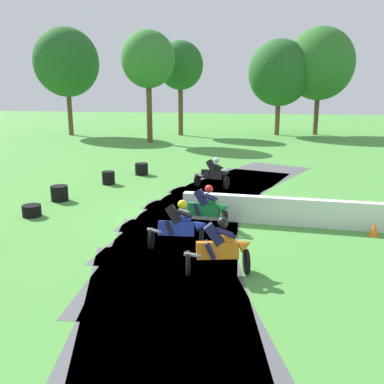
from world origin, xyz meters
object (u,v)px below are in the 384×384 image
at_px(tire_stack_mid_a, 108,178).
at_px(traffic_cone, 374,229).
at_px(motorcycle_trailing_blue, 179,226).
at_px(motorcycle_lead_black, 214,173).
at_px(motorcycle_fourth_orange, 220,247).
at_px(tire_stack_mid_b, 59,193).
at_px(tire_stack_near, 142,169).
at_px(tire_stack_far, 32,211).
at_px(motorcycle_chase_green, 206,208).

bearing_deg(tire_stack_mid_a, traffic_cone, -26.16).
bearing_deg(motorcycle_trailing_blue, traffic_cone, 19.79).
xyz_separation_m(motorcycle_lead_black, motorcycle_fourth_orange, (1.32, -8.78, 0.01)).
xyz_separation_m(tire_stack_mid_b, traffic_cone, (11.29, -2.03, -0.08)).
bearing_deg(tire_stack_mid_a, tire_stack_mid_b, -104.64).
relative_size(motorcycle_lead_black, tire_stack_near, 2.58).
bearing_deg(tire_stack_mid_b, traffic_cone, -10.20).
xyz_separation_m(motorcycle_lead_black, tire_stack_far, (-5.67, -5.44, -0.45)).
xyz_separation_m(motorcycle_chase_green, tire_stack_mid_a, (-5.38, 5.27, -0.36)).
height_order(tire_stack_near, traffic_cone, tire_stack_near).
distance_m(motorcycle_fourth_orange, tire_stack_mid_a, 10.57).
xyz_separation_m(tire_stack_far, traffic_cone, (11.25, 0.05, 0.02)).
bearing_deg(tire_stack_mid_b, tire_stack_far, -88.77).
bearing_deg(traffic_cone, tire_stack_near, 142.08).
distance_m(tire_stack_far, traffic_cone, 11.25).
bearing_deg(motorcycle_chase_green, motorcycle_fourth_orange, -75.53).
bearing_deg(tire_stack_near, motorcycle_trailing_blue, -66.91).
relative_size(motorcycle_lead_black, tire_stack_mid_a, 2.86).
bearing_deg(motorcycle_trailing_blue, tire_stack_mid_a, 124.51).
bearing_deg(motorcycle_lead_black, tire_stack_mid_b, -149.58).
bearing_deg(motorcycle_fourth_orange, tire_stack_mid_a, 126.08).
distance_m(motorcycle_lead_black, tire_stack_mid_a, 4.92).
relative_size(motorcycle_trailing_blue, tire_stack_far, 2.62).
bearing_deg(tire_stack_far, traffic_cone, 0.25).
bearing_deg(motorcycle_trailing_blue, tire_stack_far, 161.04).
height_order(motorcycle_chase_green, traffic_cone, motorcycle_chase_green).
height_order(motorcycle_trailing_blue, traffic_cone, motorcycle_trailing_blue).
distance_m(motorcycle_lead_black, tire_stack_near, 4.56).
distance_m(motorcycle_chase_green, tire_stack_mid_a, 7.54).
bearing_deg(tire_stack_mid_b, motorcycle_trailing_blue, -35.16).
bearing_deg(motorcycle_fourth_orange, motorcycle_trailing_blue, 133.24).
height_order(motorcycle_chase_green, tire_stack_far, motorcycle_chase_green).
bearing_deg(motorcycle_chase_green, tire_stack_mid_b, 160.79).
bearing_deg(traffic_cone, motorcycle_chase_green, -178.61).
height_order(motorcycle_lead_black, motorcycle_chase_green, motorcycle_chase_green).
distance_m(motorcycle_fourth_orange, tire_stack_far, 7.76).
xyz_separation_m(motorcycle_chase_green, tire_stack_far, (-6.15, 0.07, -0.46)).
bearing_deg(tire_stack_far, motorcycle_trailing_blue, -18.96).
bearing_deg(motorcycle_lead_black, motorcycle_fourth_orange, -81.43).
height_order(motorcycle_fourth_orange, tire_stack_mid_b, motorcycle_fourth_orange).
bearing_deg(motorcycle_lead_black, tire_stack_far, -136.19).
bearing_deg(motorcycle_fourth_orange, motorcycle_chase_green, 104.47).
relative_size(tire_stack_mid_b, tire_stack_far, 1.04).
bearing_deg(traffic_cone, motorcycle_trailing_blue, -160.21).
bearing_deg(motorcycle_lead_black, motorcycle_chase_green, -85.02).
xyz_separation_m(motorcycle_trailing_blue, tire_stack_far, (-5.68, 1.95, -0.44)).
distance_m(motorcycle_chase_green, tire_stack_mid_b, 6.57).
distance_m(motorcycle_trailing_blue, traffic_cone, 5.93).
distance_m(motorcycle_fourth_orange, tire_stack_mid_b, 8.89).
distance_m(tire_stack_mid_b, traffic_cone, 11.48).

